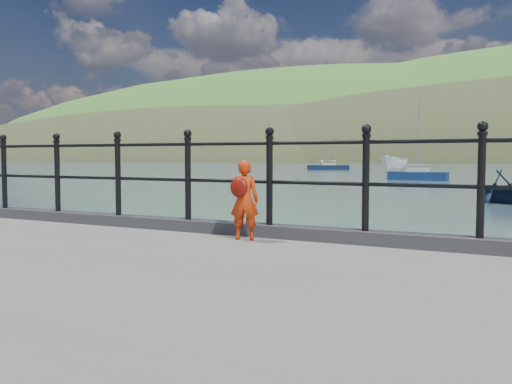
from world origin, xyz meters
The scene contains 8 objects.
ground centered at (0.00, 0.00, 0.00)m, with size 600.00×600.00×0.00m, color #2D4251.
kerb centered at (0.00, -0.15, 1.07)m, with size 60.00×0.30×0.15m, color #28282B.
railing centered at (0.00, -0.15, 1.82)m, with size 18.11×0.11×1.20m.
child centered at (0.44, -0.51, 1.48)m, with size 0.40×0.35×0.95m.
launch_white centered at (-11.14, 58.08, 1.06)m, with size 2.07×5.50×2.12m, color silver.
launch_navy centered at (2.29, 19.03, 0.72)m, with size 2.35×2.72×1.43m, color black.
sailboat_port centered at (-5.19, 40.49, 0.34)m, with size 4.84×1.66×7.14m.
sailboat_left centered at (-24.11, 71.29, 0.34)m, with size 6.17×4.71×8.61m.
Camera 1 is at (3.48, -6.11, 1.99)m, focal length 38.00 mm.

